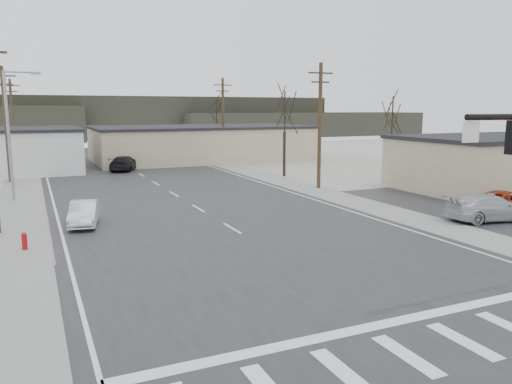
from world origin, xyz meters
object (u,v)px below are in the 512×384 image
Objects in this scene: car_far_a at (124,163)px; car_far_b at (53,155)px; car_parked_red at (503,201)px; car_parked_silver at (490,208)px; fire_hydrant at (24,241)px; sedan_crossing at (84,213)px.

car_far_b is (-6.44, 13.11, -0.04)m from car_far_a.
car_parked_red is (17.93, -31.43, -0.10)m from car_far_a.
fire_hydrant is at bearing 90.51° from car_parked_silver.
car_far_a reaches higher than fire_hydrant.
car_far_a reaches higher than car_parked_red.
sedan_crossing is 23.08m from car_parked_silver.
sedan_crossing is at bearing 54.09° from fire_hydrant.
sedan_crossing is 0.82× the size of car_parked_red.
fire_hydrant is 27.42m from car_parked_red.
car_far_a reaches higher than car_far_b.
car_far_a is at bearing 85.35° from sedan_crossing.
fire_hydrant is 0.20× the size of car_far_b.
car_far_b reaches higher than car_parked_red.
car_parked_silver reaches higher than fire_hydrant.
car_parked_silver is (-2.80, -1.40, 0.09)m from car_parked_red.
sedan_crossing is (2.98, 4.11, 0.26)m from fire_hydrant.
fire_hydrant is at bearing -112.66° from car_far_b.
car_far_b is at bearing 15.48° from car_parked_red.
sedan_crossing is 0.76× the size of car_far_a.
car_far_a reaches higher than car_parked_silver.
sedan_crossing is at bearing 99.98° from car_far_a.
sedan_crossing reaches higher than fire_hydrant.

